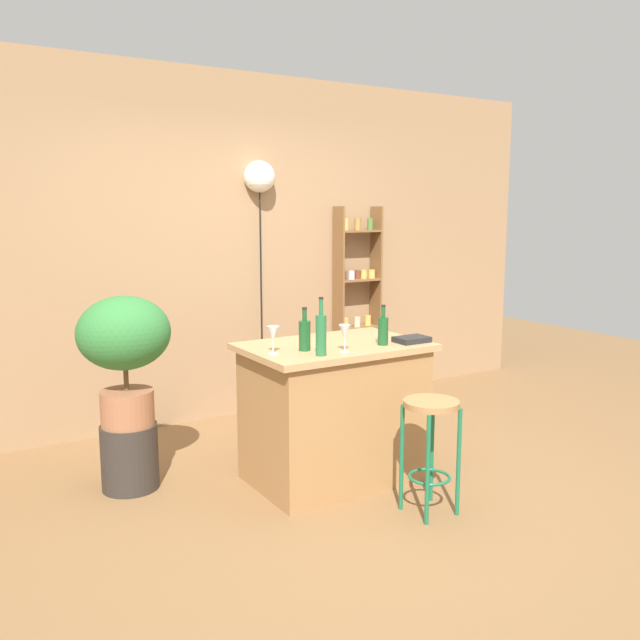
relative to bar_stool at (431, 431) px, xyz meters
name	(u,v)px	position (x,y,z in m)	size (l,w,h in m)	color
ground	(360,494)	(-0.19, 0.40, -0.48)	(12.00, 12.00, 0.00)	brown
back_wall	(225,248)	(-0.19, 2.35, 0.92)	(6.40, 0.10, 2.80)	#997551
kitchen_counter	(334,411)	(-0.19, 0.70, -0.04)	(1.12, 0.75, 0.88)	#9E7042
bar_stool	(431,431)	(0.00, 0.00, 0.00)	(0.31, 0.31, 0.66)	#196642
spice_shelf	(357,303)	(1.02, 2.20, 0.40)	(0.43, 0.17, 1.74)	brown
plant_stool	(130,456)	(-1.35, 1.23, -0.28)	(0.35, 0.35, 0.41)	#2D2823
potted_plant	(124,344)	(-1.35, 1.23, 0.43)	(0.56, 0.50, 0.80)	#935B3D
bottle_soda_blue	(321,334)	(-0.44, 0.45, 0.53)	(0.06, 0.06, 0.34)	#236638
bottle_vinegar	(383,330)	(0.04, 0.51, 0.49)	(0.06, 0.06, 0.25)	#194C23
bottle_sauce_amber	(305,334)	(-0.45, 0.62, 0.50)	(0.07, 0.07, 0.26)	#194C23
wine_glass_left	(345,333)	(-0.28, 0.45, 0.52)	(0.07, 0.07, 0.16)	silver
wine_glass_center	(273,334)	(-0.66, 0.63, 0.52)	(0.07, 0.07, 0.16)	silver
cookbook	(412,339)	(0.25, 0.49, 0.42)	(0.21, 0.15, 0.04)	black
pendant_globe_light	(259,179)	(0.07, 2.24, 1.48)	(0.26, 0.26, 2.10)	black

